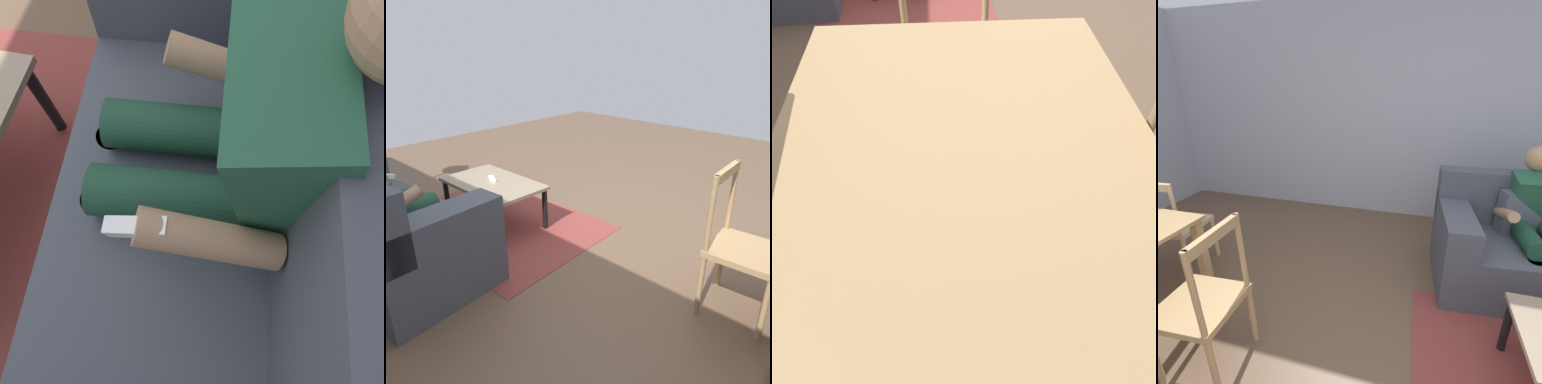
% 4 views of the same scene
% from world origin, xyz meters
% --- Properties ---
extents(ground_plane, '(9.10, 9.10, 0.00)m').
position_xyz_m(ground_plane, '(0.00, 0.00, 0.00)').
color(ground_plane, brown).
extents(dining_table, '(1.27, 0.92, 0.76)m').
position_xyz_m(dining_table, '(-2.13, 0.27, 0.64)').
color(dining_table, tan).
rests_on(dining_table, ground_plane).
extents(dining_chair_facing_couch, '(0.44, 0.44, 0.95)m').
position_xyz_m(dining_chair_facing_couch, '(-1.16, 0.27, 0.45)').
color(dining_chair_facing_couch, tan).
rests_on(dining_chair_facing_couch, ground_plane).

